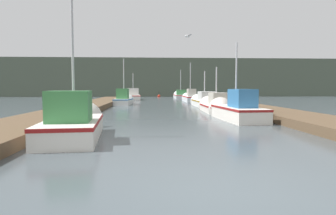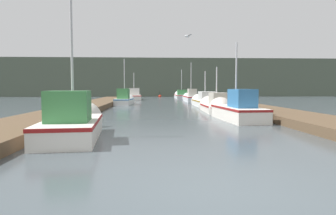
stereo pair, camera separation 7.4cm
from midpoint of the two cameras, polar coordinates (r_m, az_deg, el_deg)
name	(u,v)px [view 1 (the left image)]	position (r m, az deg, el deg)	size (l,w,h in m)	color
ground_plane	(223,193)	(4.80, 9.94, -15.69)	(200.00, 200.00, 0.00)	#424C51
dock_left	(81,108)	(20.98, -16.28, -0.18)	(2.70, 40.00, 0.36)	brown
dock_right	(249,108)	(21.55, 15.06, -0.06)	(2.70, 40.00, 0.36)	brown
distant_shore_ridge	(156,79)	(59.54, -2.36, 5.53)	(120.00, 16.00, 6.68)	#4C5647
fishing_boat_0	(75,122)	(10.29, -17.43, -2.69)	(2.04, 5.06, 5.00)	silver
fishing_boat_1	(235,110)	(15.36, 12.51, -0.42)	(1.81, 5.11, 4.18)	silver
fishing_boat_2	(215,106)	(20.02, 8.89, 0.31)	(1.65, 4.80, 3.43)	silver
fishing_boat_3	(204,101)	(25.46, 6.78, 1.15)	(1.64, 5.88, 3.41)	silver
fishing_boat_4	(124,99)	(28.47, -8.41, 1.54)	(1.61, 4.58, 4.60)	silver
fishing_boat_5	(190,98)	(34.07, 4.14, 1.90)	(1.45, 5.28, 4.70)	silver
fishing_boat_6	(133,96)	(39.62, -6.71, 2.20)	(2.08, 5.89, 3.98)	silver
fishing_boat_7	(180,96)	(44.35, 2.31, 2.28)	(1.82, 6.04, 4.72)	silver
mooring_piling_0	(208,99)	(27.99, 7.63, 1.66)	(0.28, 0.28, 1.07)	#473523
mooring_piling_1	(194,95)	(39.85, 4.83, 2.39)	(0.35, 0.35, 1.17)	#473523
channel_buoy	(159,96)	(50.05, -1.77, 2.19)	(0.51, 0.51, 1.01)	red
seagull_lead	(187,36)	(15.70, 3.57, 13.43)	(0.41, 0.52, 0.12)	white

